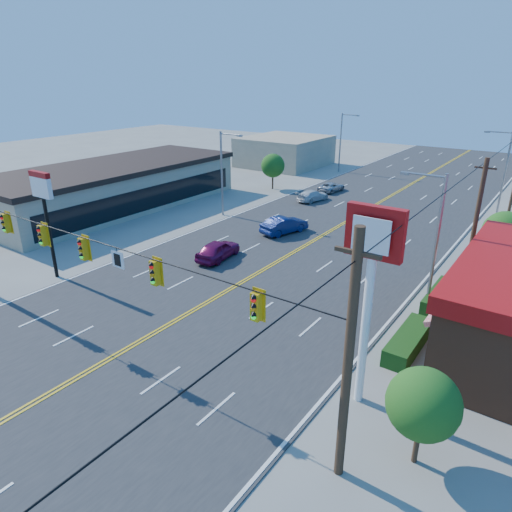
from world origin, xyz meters
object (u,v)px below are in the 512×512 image
Objects in this scene: car_magenta at (218,250)px; car_white at (313,196)px; car_blue at (284,225)px; pizza_hut_sign at (44,203)px; car_silver at (331,187)px; signal_span at (100,265)px; kfc_pylon at (371,269)px.

car_magenta is 1.02× the size of car_white.
car_blue reaches higher than car_magenta.
car_silver is (4.47, 32.71, -4.65)m from pizza_hut_sign.
signal_span is 3.55× the size of pizza_hut_sign.
car_magenta is at bearing 51.26° from pizza_hut_sign.
signal_span reaches higher than car_blue.
kfc_pylon is (11.12, 4.00, 1.16)m from signal_span.
car_white is at bearing 100.99° from signal_span.
pizza_hut_sign is 1.68× the size of car_white.
kfc_pylon is at bearing 0.00° from pizza_hut_sign.
car_magenta is 7.95m from car_blue.
car_white is 5.09m from car_silver.
signal_span is 21.29m from car_blue.
car_silver is (-2.57, 23.93, -0.17)m from car_magenta.
pizza_hut_sign is (-10.88, 4.00, 0.30)m from signal_span.
car_white is (-17.26, 27.62, -5.45)m from kfc_pylon.
car_blue is (0.89, 7.90, 0.02)m from car_magenta.
pizza_hut_sign reaches higher than car_white.
car_white is at bearing 99.14° from car_silver.
car_white is at bearing 80.27° from pizza_hut_sign.
signal_span is 5.98× the size of car_white.
car_magenta is 1.08× the size of car_silver.
kfc_pylon reaches higher than car_blue.
kfc_pylon is 2.04× the size of car_magenta.
signal_span reaches higher than car_magenta.
car_silver is (-3.45, 16.03, -0.19)m from car_blue.
kfc_pylon is 2.20× the size of car_silver.
car_silver is at bearing 99.90° from signal_span.
pizza_hut_sign is at bearing 92.65° from car_white.
signal_span is 11.60m from pizza_hut_sign.
car_blue is at bearing 130.16° from kfc_pylon.
kfc_pylon is 22.02m from pizza_hut_sign.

